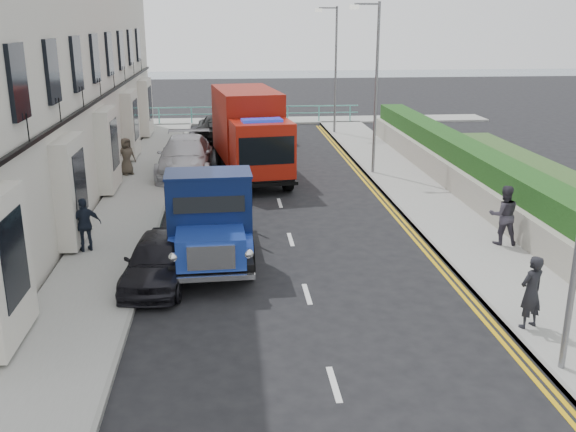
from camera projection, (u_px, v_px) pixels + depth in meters
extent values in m
plane|color=black|center=(319.00, 333.00, 13.54)|extent=(120.00, 120.00, 0.00)
cube|color=gray|center=(129.00, 214.00, 21.61)|extent=(2.40, 38.00, 0.12)
cube|color=gray|center=(432.00, 205.00, 22.56)|extent=(2.60, 38.00, 0.12)
cube|color=gray|center=(255.00, 121.00, 41.11)|extent=(30.00, 2.50, 0.12)
plane|color=slate|center=(242.00, 79.00, 70.61)|extent=(120.00, 120.00, 0.00)
cube|color=beige|center=(8.00, 0.00, 22.98)|extent=(6.00, 30.00, 14.00)
cube|color=black|center=(106.00, 94.00, 24.27)|extent=(0.12, 28.00, 0.10)
cube|color=#B2AD9E|center=(469.00, 191.00, 22.54)|extent=(0.30, 28.00, 1.00)
cube|color=#1B4014|center=(489.00, 180.00, 22.48)|extent=(1.20, 28.00, 1.70)
cube|color=#59B2A5|center=(256.00, 107.00, 40.05)|extent=(13.00, 0.08, 0.06)
cube|color=#59B2A5|center=(256.00, 114.00, 40.17)|extent=(13.00, 0.06, 0.05)
cylinder|color=slate|center=(376.00, 91.00, 26.21)|extent=(0.12, 0.12, 7.00)
cube|color=slate|center=(367.00, 4.00, 25.16)|extent=(1.00, 0.08, 0.08)
cube|color=beige|center=(354.00, 7.00, 25.15)|extent=(0.35, 0.18, 0.18)
cylinder|color=slate|center=(336.00, 72.00, 35.73)|extent=(0.12, 0.12, 7.00)
cube|color=slate|center=(328.00, 8.00, 34.68)|extent=(1.00, 0.08, 0.08)
cube|color=beige|center=(319.00, 10.00, 34.67)|extent=(0.35, 0.18, 0.18)
cylinder|color=black|center=(174.00, 262.00, 16.05)|extent=(0.31, 1.03, 1.02)
cylinder|color=black|center=(248.00, 259.00, 16.28)|extent=(0.31, 1.03, 1.02)
cylinder|color=black|center=(178.00, 226.00, 18.88)|extent=(0.31, 1.03, 1.02)
cylinder|color=black|center=(241.00, 223.00, 19.11)|extent=(0.31, 1.03, 1.02)
cube|color=black|center=(210.00, 236.00, 17.54)|extent=(2.20, 5.19, 0.19)
cube|color=#1D3B9F|center=(211.00, 247.00, 15.55)|extent=(1.70, 1.44, 0.77)
cube|color=silver|center=(211.00, 258.00, 14.88)|extent=(1.12, 0.12, 0.59)
cube|color=#0D1A47|center=(209.00, 209.00, 16.54)|extent=(2.18, 1.35, 1.87)
cube|color=black|center=(209.00, 214.00, 18.68)|extent=(2.34, 3.06, 0.13)
cylinder|color=black|center=(237.00, 180.00, 24.16)|extent=(0.44, 1.06, 1.02)
cylinder|color=black|center=(288.00, 178.00, 24.59)|extent=(0.44, 1.06, 1.02)
cylinder|color=black|center=(226.00, 164.00, 26.84)|extent=(0.44, 1.06, 1.02)
cylinder|color=black|center=(272.00, 162.00, 27.27)|extent=(0.44, 1.06, 1.02)
cylinder|color=black|center=(220.00, 155.00, 28.75)|extent=(0.44, 1.06, 1.02)
cylinder|color=black|center=(263.00, 153.00, 29.18)|extent=(0.44, 1.06, 1.02)
cube|color=black|center=(251.00, 161.00, 26.57)|extent=(3.01, 6.75, 0.23)
cube|color=#9E170B|center=(262.00, 149.00, 24.03)|extent=(2.46, 2.06, 2.05)
cube|color=black|center=(267.00, 151.00, 23.20)|extent=(2.04, 0.35, 1.02)
cube|color=maroon|center=(246.00, 123.00, 27.10)|extent=(2.97, 5.12, 2.80)
imported|color=black|center=(158.00, 260.00, 15.92)|extent=(1.84, 3.80, 1.25)
imported|color=#529DB1|center=(204.00, 203.00, 20.53)|extent=(1.56, 4.29, 1.41)
imported|color=silver|center=(185.00, 156.00, 27.03)|extent=(2.30, 5.47, 1.58)
imported|color=black|center=(220.00, 128.00, 34.43)|extent=(2.53, 5.29, 1.45)
imported|color=#A7A6AB|center=(272.00, 129.00, 34.64)|extent=(2.56, 4.02, 1.27)
imported|color=black|center=(531.00, 292.00, 13.32)|extent=(0.68, 0.58, 1.59)
imported|color=#38343F|center=(504.00, 215.00, 18.31)|extent=(0.93, 0.77, 1.73)
imported|color=#1A2230|center=(85.00, 225.00, 17.79)|extent=(0.96, 0.72, 1.52)
imported|color=#483F34|center=(127.00, 156.00, 26.56)|extent=(0.90, 0.85, 1.54)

